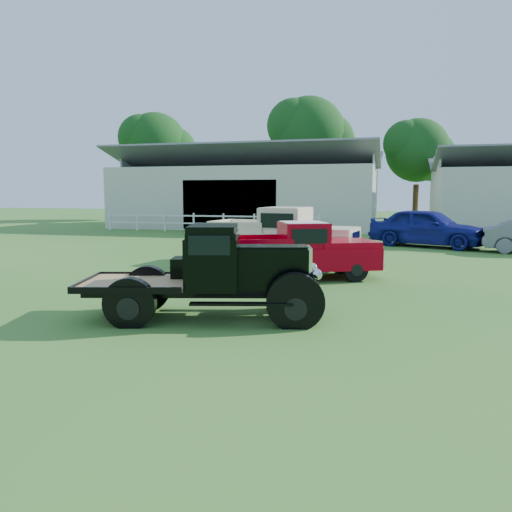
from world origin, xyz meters
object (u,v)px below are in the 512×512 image
(red_pickup, at_px, (300,250))
(white_pickup, at_px, (283,236))
(misc_car_blue, at_px, (428,227))
(vintage_flatbed, at_px, (209,272))

(red_pickup, bearing_deg, white_pickup, 87.68)
(red_pickup, relative_size, white_pickup, 0.86)
(red_pickup, height_order, misc_car_blue, misc_car_blue)
(white_pickup, relative_size, misc_car_blue, 1.01)
(vintage_flatbed, height_order, misc_car_blue, vintage_flatbed)
(vintage_flatbed, bearing_deg, white_pickup, 76.94)
(white_pickup, bearing_deg, misc_car_blue, 61.86)
(red_pickup, distance_m, white_pickup, 3.08)
(red_pickup, xyz_separation_m, misc_car_blue, (4.15, 10.12, 0.06))
(vintage_flatbed, bearing_deg, red_pickup, 64.99)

